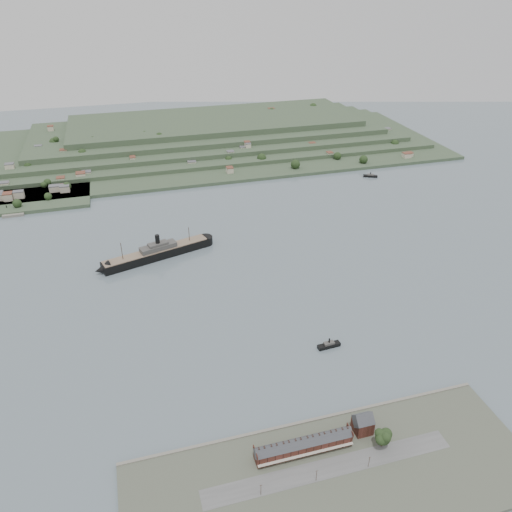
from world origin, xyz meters
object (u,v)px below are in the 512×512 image
object	(u,v)px
fig_tree	(384,437)
gabled_building	(363,423)
steamship	(154,254)
tugboat	(329,345)
terrace_row	(304,445)

from	to	relation	value
fig_tree	gabled_building	bearing A→B (deg)	115.56
gabled_building	steamship	bearing A→B (deg)	112.01
steamship	fig_tree	xyz separation A→B (m)	(101.07, -247.61, 4.22)
tugboat	steamship	bearing A→B (deg)	123.75
terrace_row	gabled_building	size ratio (longest dim) A/B	3.95
gabled_building	fig_tree	xyz separation A→B (m)	(6.17, -12.90, 1.14)
terrace_row	fig_tree	xyz separation A→B (m)	(43.67, -8.88, 2.49)
terrace_row	fig_tree	world-z (taller)	fig_tree
steamship	tugboat	xyz separation A→B (m)	(106.53, -159.45, -3.27)
gabled_building	fig_tree	world-z (taller)	gabled_building
terrace_row	fig_tree	bearing A→B (deg)	-11.49
tugboat	fig_tree	bearing A→B (deg)	-93.55
tugboat	terrace_row	bearing A→B (deg)	-121.79
fig_tree	tugboat	bearing A→B (deg)	86.45
gabled_building	steamship	world-z (taller)	steamship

